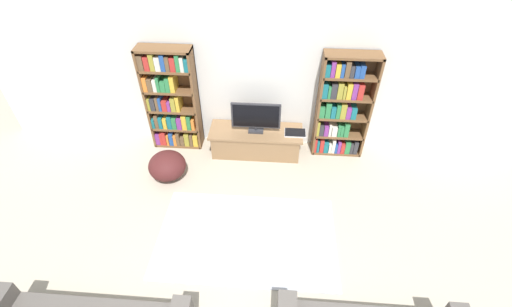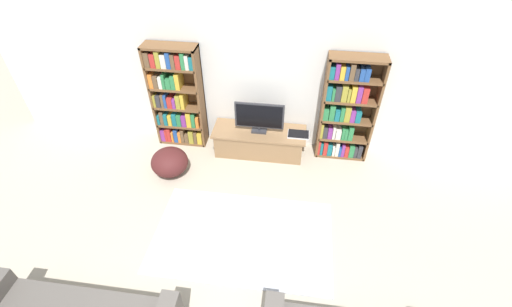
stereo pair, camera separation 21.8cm
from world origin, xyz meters
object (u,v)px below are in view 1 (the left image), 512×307
Objects in this scene: tv_stand at (256,141)px; laptop at (295,133)px; television at (256,117)px; beanbag_ottoman at (167,166)px; bookshelf_right at (341,108)px; bookshelf_left at (171,101)px.

laptop is at bearing -2.69° from tv_stand.
tv_stand is 1.94× the size of television.
laptop is (0.63, -0.03, 0.23)m from tv_stand.
beanbag_ottoman is (-1.30, -0.68, -0.01)m from tv_stand.
tv_stand is at bearing 177.31° from laptop.
television is 1.36× the size of beanbag_ottoman.
bookshelf_right is 3.05× the size of beanbag_ottoman.
television is 0.68m from laptop.
television is at bearing 27.22° from beanbag_ottoman.
beanbag_ottoman is (0.05, -0.83, -0.64)m from bookshelf_left.
television reaches higher than beanbag_ottoman.
beanbag_ottoman is (-1.93, -0.65, -0.24)m from laptop.
bookshelf_right reaches higher than television.
bookshelf_left is 3.05× the size of beanbag_ottoman.
bookshelf_right is at bearing 7.01° from television.
laptop reaches higher than tv_stand.
laptop is at bearing -5.09° from bookshelf_left.
television reaches higher than laptop.
tv_stand is 4.44× the size of laptop.
bookshelf_left reaches higher than television.
bookshelf_left is 1.37m from television.
bookshelf_left is 1.00× the size of bookshelf_right.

